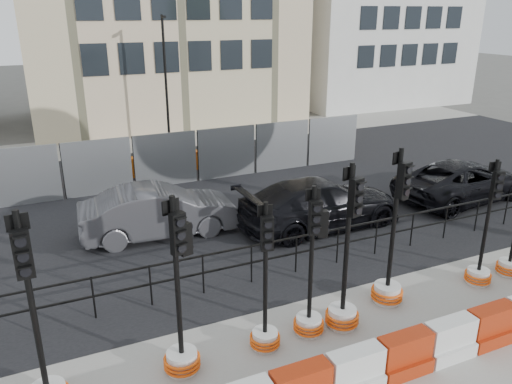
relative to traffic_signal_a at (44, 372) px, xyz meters
name	(u,v)px	position (x,y,z in m)	size (l,w,h in m)	color
ground	(321,296)	(5.83, 1.12, -0.73)	(120.00, 120.00, 0.00)	#51514C
sidewalk_near	(409,379)	(5.83, -1.88, -0.72)	(40.00, 6.00, 0.02)	gray
road	(216,198)	(5.83, 8.12, -0.71)	(40.00, 14.00, 0.03)	black
sidewalk_far	(155,141)	(5.83, 17.12, -0.72)	(40.00, 4.00, 0.02)	gray
kerb_railing	(296,248)	(5.83, 2.32, -0.04)	(18.00, 0.04, 1.00)	black
heras_fencing	(180,160)	(5.34, 10.83, -0.01)	(14.33, 1.72, 2.00)	gray
lamp_post_far	(166,77)	(6.33, 16.10, 2.50)	(0.12, 0.56, 6.00)	black
barrier_row	(404,356)	(5.83, -1.68, -0.36)	(13.60, 0.50, 0.80)	#AE2B0D
traffic_signal_a	(44,372)	(0.00, 0.00, 0.00)	(0.69, 0.69, 3.51)	silver
traffic_signal_b	(181,333)	(2.26, -0.02, 0.08)	(0.67, 0.67, 3.39)	silver
traffic_signal_c	(265,320)	(3.88, -0.03, -0.10)	(0.60, 0.60, 3.02)	silver
traffic_signal_d	(310,301)	(4.89, 0.02, 0.03)	(0.62, 0.62, 3.15)	silver
traffic_signal_e	(344,296)	(5.63, -0.05, 0.00)	(0.69, 0.69, 3.53)	silver
traffic_signal_f	(390,268)	(7.07, 0.32, 0.12)	(0.70, 0.70, 3.56)	silver
traffic_signal_g	(481,260)	(9.54, 0.07, -0.09)	(0.61, 0.61, 3.09)	silver
traffic_signal_h	(512,252)	(10.58, 0.08, -0.10)	(0.60, 0.60, 3.04)	silver
car_b	(159,211)	(3.33, 5.91, 0.01)	(4.55, 1.83, 1.47)	#434348
car_c	(320,203)	(7.87, 4.55, 0.01)	(5.15, 2.20, 1.48)	black
car_d	(462,181)	(13.49, 4.53, -0.04)	(5.14, 2.75, 1.37)	black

